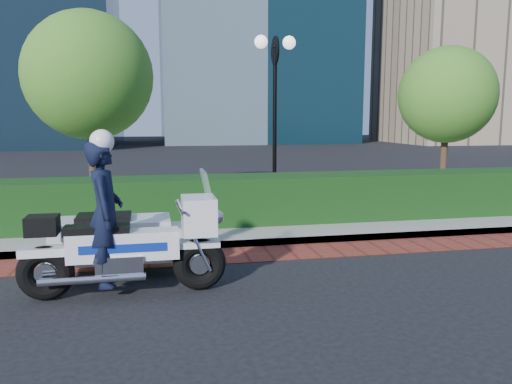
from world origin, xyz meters
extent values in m
plane|color=black|center=(0.00, 0.00, 0.00)|extent=(120.00, 120.00, 0.00)
cube|color=maroon|center=(0.00, 1.50, 0.01)|extent=(60.00, 1.00, 0.01)
cube|color=gray|center=(0.00, 6.00, 0.07)|extent=(60.00, 8.00, 0.15)
cube|color=black|center=(0.00, 3.60, 0.65)|extent=(18.00, 1.20, 1.00)
cylinder|color=black|center=(1.00, 5.20, 0.30)|extent=(0.30, 0.30, 0.30)
cylinder|color=black|center=(1.00, 5.20, 2.15)|extent=(0.10, 0.10, 3.70)
cylinder|color=black|center=(1.00, 5.20, 4.00)|extent=(0.04, 0.70, 0.70)
sphere|color=white|center=(0.65, 5.20, 4.20)|extent=(0.32, 0.32, 0.32)
sphere|color=white|center=(1.35, 5.20, 4.20)|extent=(0.32, 0.32, 0.32)
cylinder|color=#332319|center=(-3.50, 6.50, 1.23)|extent=(0.20, 0.20, 2.17)
sphere|color=#2E681A|center=(-3.50, 6.50, 3.44)|extent=(3.20, 3.20, 3.20)
cylinder|color=#332319|center=(6.50, 6.50, 1.11)|extent=(0.20, 0.20, 1.92)
sphere|color=#2E681A|center=(6.50, 6.50, 3.05)|extent=(2.80, 2.80, 2.80)
torus|color=black|center=(-3.39, -0.14, 0.37)|extent=(0.74, 0.23, 0.74)
torus|color=black|center=(-1.37, -0.13, 0.37)|extent=(0.74, 0.23, 0.74)
cube|color=silver|center=(-2.38, -0.13, 0.70)|extent=(1.46, 0.36, 0.38)
cube|color=silver|center=(-2.44, -0.13, 0.43)|extent=(0.62, 0.45, 0.31)
cube|color=silver|center=(-1.37, -0.13, 1.07)|extent=(0.45, 0.62, 0.51)
cube|color=silver|center=(-1.26, -0.13, 1.46)|extent=(0.14, 0.56, 0.45)
cube|color=black|center=(-2.72, -0.14, 0.92)|extent=(0.84, 0.34, 0.11)
cube|color=black|center=(-3.39, -0.14, 1.01)|extent=(0.39, 0.36, 0.25)
cube|color=silver|center=(-2.61, 0.82, 0.56)|extent=(1.74, 0.79, 0.62)
cube|color=black|center=(-2.72, 0.82, 0.90)|extent=(0.79, 0.56, 0.09)
torus|color=black|center=(-2.72, 1.36, 0.28)|extent=(0.56, 0.18, 0.56)
imported|color=black|center=(-2.61, -0.13, 1.14)|extent=(0.46, 0.71, 1.94)
sphere|color=white|center=(-2.61, -0.13, 2.09)|extent=(0.31, 0.31, 0.31)
camera|label=1|loc=(-1.95, -6.89, 2.39)|focal=35.00mm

